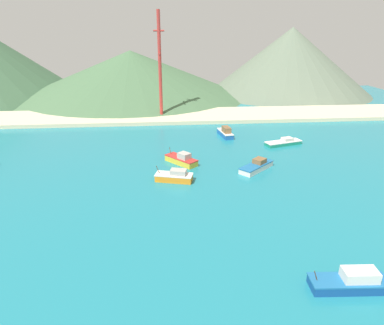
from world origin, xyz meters
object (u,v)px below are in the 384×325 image
(fishing_boat_1, at_px, (257,166))
(fishing_boat_7, at_px, (175,176))
(fishing_boat_0, at_px, (182,160))
(fishing_boat_6, at_px, (351,282))
(fishing_boat_5, at_px, (284,142))
(radio_tower, at_px, (160,66))
(fishing_boat_3, at_px, (225,133))

(fishing_boat_1, distance_m, fishing_boat_7, 18.49)
(fishing_boat_0, distance_m, fishing_boat_6, 45.36)
(fishing_boat_1, bearing_deg, fishing_boat_0, 162.51)
(fishing_boat_5, relative_size, radio_tower, 0.30)
(radio_tower, bearing_deg, fishing_boat_0, -84.14)
(fishing_boat_6, height_order, fishing_boat_7, fishing_boat_7)
(fishing_boat_5, distance_m, radio_tower, 47.97)
(fishing_boat_7, xyz_separation_m, radio_tower, (-2.44, 52.13, 16.57))
(fishing_boat_7, relative_size, radio_tower, 0.23)
(fishing_boat_1, bearing_deg, radio_tower, 113.13)
(fishing_boat_1, height_order, radio_tower, radio_tower)
(fishing_boat_1, bearing_deg, fishing_boat_6, -87.86)
(fishing_boat_5, distance_m, fishing_boat_7, 36.26)
(fishing_boat_3, height_order, fishing_boat_5, fishing_boat_3)
(fishing_boat_3, relative_size, fishing_boat_5, 0.80)
(fishing_boat_7, height_order, radio_tower, radio_tower)
(fishing_boat_1, height_order, fishing_boat_6, fishing_boat_6)
(fishing_boat_1, xyz_separation_m, fishing_boat_6, (1.38, -36.84, 0.16))
(fishing_boat_0, xyz_separation_m, fishing_boat_3, (13.67, 20.15, 0.14))
(fishing_boat_5, xyz_separation_m, radio_tower, (-32.14, 31.34, 16.90))
(fishing_boat_5, bearing_deg, fishing_boat_7, -145.02)
(fishing_boat_0, relative_size, fishing_boat_5, 0.78)
(fishing_boat_1, relative_size, fishing_boat_7, 1.11)
(fishing_boat_0, bearing_deg, fishing_boat_5, 22.28)
(fishing_boat_0, bearing_deg, radio_tower, 95.86)
(fishing_boat_0, height_order, fishing_boat_5, fishing_boat_0)
(fishing_boat_3, xyz_separation_m, fishing_boat_5, (14.09, -8.77, -0.48))
(fishing_boat_1, relative_size, fishing_boat_3, 1.06)
(fishing_boat_1, height_order, fishing_boat_5, fishing_boat_1)
(fishing_boat_0, height_order, fishing_boat_1, fishing_boat_0)
(fishing_boat_3, relative_size, fishing_boat_7, 1.05)
(fishing_boat_1, relative_size, radio_tower, 0.26)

